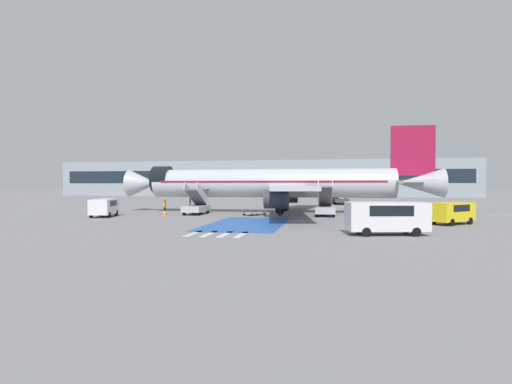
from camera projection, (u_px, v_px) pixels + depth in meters
ground_plane at (275, 213)px, 51.13m from camera, size 600.00×600.00×0.00m
apron_leadline_yellow at (270, 213)px, 51.26m from camera, size 74.86×0.77×0.01m
apron_stand_patch_blue at (247, 224)px, 36.49m from camera, size 6.78×13.99×0.01m
apron_walkway_bar_0 at (193, 234)px, 29.18m from camera, size 0.44×3.60×0.01m
apron_walkway_bar_1 at (209, 234)px, 28.97m from camera, size 0.44×3.60×0.01m
apron_walkway_bar_2 at (225, 234)px, 28.75m from camera, size 0.44×3.60×0.01m
apron_walkway_bar_3 at (241, 235)px, 28.54m from camera, size 0.44×3.60×0.01m
airliner at (276, 183)px, 51.08m from camera, size 40.38×34.68×10.74m
boarding_stairs_forward at (196, 206)px, 48.39m from camera, size 2.24×5.24×3.89m
boarding_stairs_aft at (325, 207)px, 45.75m from camera, size 2.24×5.24×4.23m
fuel_tanker at (339, 194)px, 74.62m from camera, size 3.39×9.16×3.62m
service_van_0 at (104, 206)px, 44.50m from camera, size 2.99×4.65×1.98m
service_van_1 at (387, 215)px, 28.40m from camera, size 5.89×3.13×2.34m
service_van_2 at (452, 211)px, 35.93m from camera, size 4.58×4.38×1.98m
baggage_cart at (254, 213)px, 46.85m from camera, size 2.75×2.98×0.87m
ground_crew_0 at (280, 206)px, 45.87m from camera, size 0.46×0.29×1.88m
ground_crew_1 at (376, 209)px, 42.97m from camera, size 0.47×0.46×1.64m
ground_crew_2 at (165, 206)px, 48.07m from camera, size 0.24×0.43×1.81m
ground_crew_3 at (366, 208)px, 44.76m from camera, size 0.47×0.46×1.62m
traffic_cone_0 at (391, 216)px, 41.62m from camera, size 0.63×0.63×0.70m
traffic_cone_1 at (164, 212)px, 46.89m from camera, size 0.58×0.58×0.64m
terminal_building at (258, 179)px, 127.04m from camera, size 129.88×12.10×11.07m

